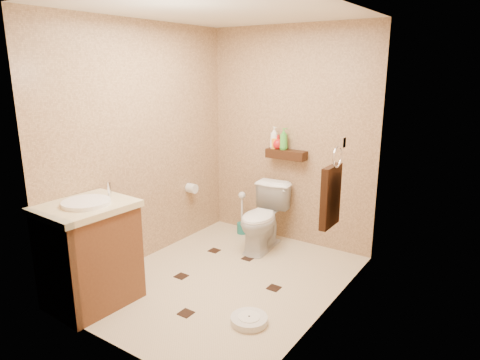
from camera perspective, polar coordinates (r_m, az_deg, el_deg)
The scene contains 18 objects.
ground at distance 4.17m, azimuth -2.03°, elevation -13.14°, with size 2.50×2.50×0.00m, color beige.
wall_back at distance 4.81m, azimuth 6.68°, elevation 5.68°, with size 2.00×0.04×2.40m, color tan.
wall_front at distance 2.88m, azimuth -17.05°, elevation -1.06°, with size 2.00×0.04×2.40m, color tan.
wall_left at distance 4.42m, azimuth -12.75°, elevation 4.61°, with size 0.04×2.50×2.40m, color tan.
wall_right at distance 3.28m, azimuth 12.03°, elevation 1.19°, with size 0.04×2.50×2.40m, color tan.
ceiling at distance 3.71m, azimuth -2.39°, elevation 21.68°, with size 2.00×2.50×0.02m, color silver.
wall_shelf at distance 4.77m, azimuth 6.17°, elevation 3.43°, with size 0.46×0.14×0.10m, color #381A0F.
floor_accents at distance 4.13m, azimuth -2.02°, elevation -13.44°, with size 1.18×1.27×0.01m.
toilet at distance 4.71m, azimuth 3.06°, elevation -5.07°, with size 0.40×0.70×0.71m, color white.
vanity at distance 3.83m, azimuth -19.42°, elevation -9.16°, with size 0.63×0.75×1.02m.
bathroom_scale at distance 3.54m, azimuth 1.22°, elevation -18.14°, with size 0.35×0.35×0.06m.
toilet_brush at distance 5.17m, azimuth 0.26°, elevation -5.20°, with size 0.12×0.12×0.53m.
towel_ring at distance 3.60m, azimuth 12.06°, elevation -1.79°, with size 0.12×0.30×0.76m.
toilet_paper at distance 4.97m, azimuth -6.45°, elevation -1.10°, with size 0.12×0.11×0.12m.
bottle_a at distance 4.82m, azimuth 4.57°, elevation 5.66°, with size 0.10×0.10×0.25m, color white.
bottle_b at distance 4.82m, azimuth 4.64°, elevation 5.26°, with size 0.08×0.08×0.18m, color #FFA835.
bottle_c at distance 4.80m, azimuth 5.10°, elevation 5.08°, with size 0.12×0.12×0.16m, color red.
bottle_d at distance 4.76m, azimuth 5.83°, elevation 5.49°, with size 0.09×0.09×0.24m, color green.
Camera 1 is at (2.18, -2.97, 1.96)m, focal length 32.00 mm.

